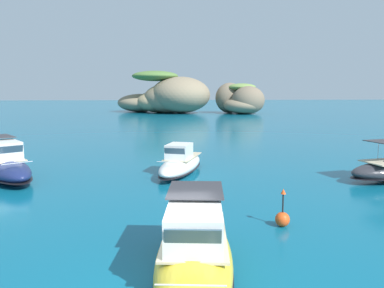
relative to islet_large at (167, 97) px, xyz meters
The scene contains 7 objects.
ground_plane 79.76m from the islet_large, 91.24° to the right, with size 400.00×400.00×0.00m, color #0C5B7A.
islet_large is the anchor object (origin of this frame).
islet_small 16.99m from the islet_large, 15.82° to the right, with size 13.23×13.75×6.96m.
motorboat_yellow 79.41m from the islet_large, 90.74° to the right, with size 2.96×7.28×2.22m.
motorboat_navy 67.34m from the islet_large, 99.51° to the right, with size 6.25×7.55×2.39m.
motorboat_white 65.98m from the islet_large, 90.57° to the right, with size 4.00×6.75×1.92m.
channel_buoy 75.68m from the islet_large, 87.94° to the right, with size 0.56×0.56×1.48m.
Camera 1 is at (-0.20, -9.47, 5.16)m, focal length 35.42 mm.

